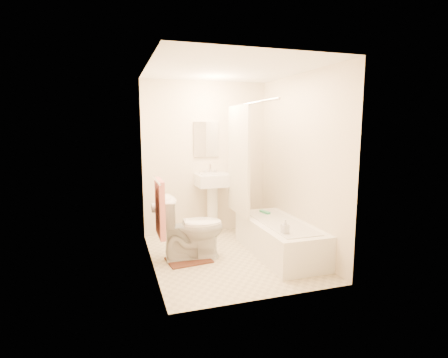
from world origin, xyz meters
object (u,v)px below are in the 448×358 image
object	(u,v)px
bathtub	(279,238)
soap_bottle	(285,227)
toilet	(192,228)
sink	(213,201)
bath_mat	(189,260)

from	to	relation	value
bathtub	soap_bottle	distance (m)	0.59
toilet	soap_bottle	world-z (taller)	toilet
sink	bathtub	xyz separation A→B (m)	(0.59, -1.18, -0.31)
bath_mat	soap_bottle	xyz separation A→B (m)	(1.04, -0.60, 0.52)
sink	bath_mat	size ratio (longest dim) A/B	1.94
bathtub	soap_bottle	xyz separation A→B (m)	(-0.17, -0.47, 0.31)
bathtub	soap_bottle	bearing A→B (deg)	-109.56
toilet	bath_mat	world-z (taller)	toilet
toilet	bath_mat	bearing A→B (deg)	147.30
sink	bathtub	bearing A→B (deg)	-65.15
bathtub	sink	bearing A→B (deg)	116.51
sink	soap_bottle	bearing A→B (deg)	-77.42
toilet	soap_bottle	bearing A→B (deg)	-122.04
bath_mat	bathtub	bearing A→B (deg)	-6.19
bath_mat	toilet	bearing A→B (deg)	54.20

